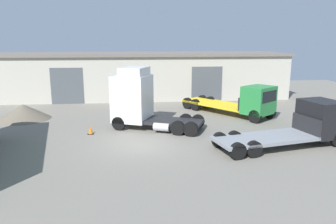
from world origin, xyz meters
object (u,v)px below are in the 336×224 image
object	(u,v)px
tractor_unit_white	(138,100)
gravel_pile	(24,112)
flatbed_truck_green	(244,102)
traffic_cone	(91,130)
flatbed_truck_black	(304,124)

from	to	relation	value
tractor_unit_white	gravel_pile	distance (m)	9.94
flatbed_truck_green	gravel_pile	bearing A→B (deg)	-130.18
flatbed_truck_green	gravel_pile	distance (m)	17.99
gravel_pile	flatbed_truck_green	bearing A→B (deg)	-3.34
flatbed_truck_green	traffic_cone	world-z (taller)	flatbed_truck_green
tractor_unit_white	gravel_pile	world-z (taller)	tractor_unit_white
tractor_unit_white	gravel_pile	size ratio (longest dim) A/B	1.61
flatbed_truck_black	traffic_cone	world-z (taller)	flatbed_truck_black
flatbed_truck_black	traffic_cone	bearing A→B (deg)	152.22
tractor_unit_white	traffic_cone	world-z (taller)	tractor_unit_white
flatbed_truck_black	gravel_pile	world-z (taller)	flatbed_truck_black
traffic_cone	gravel_pile	bearing A→B (deg)	140.43
tractor_unit_white	traffic_cone	distance (m)	4.01
flatbed_truck_black	flatbed_truck_green	bearing A→B (deg)	87.21
gravel_pile	tractor_unit_white	bearing A→B (deg)	-20.67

